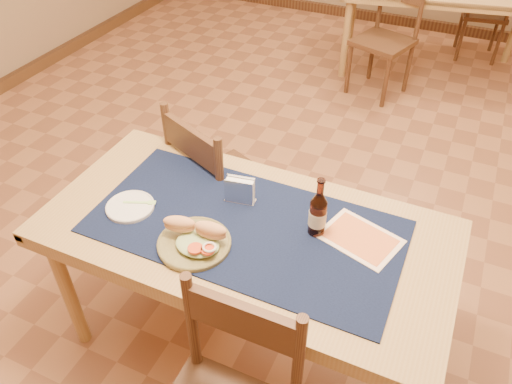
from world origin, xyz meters
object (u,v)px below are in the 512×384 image
at_px(main_table, 246,242).
at_px(beer_bottle, 318,214).
at_px(sandwich_plate, 195,240).
at_px(chair_main_far, 222,188).
at_px(napkin_holder, 240,191).

height_order(main_table, beer_bottle, beer_bottle).
distance_m(sandwich_plate, beer_bottle, 0.46).
height_order(main_table, chair_main_far, chair_main_far).
relative_size(chair_main_far, napkin_holder, 7.28).
bearing_deg(chair_main_far, beer_bottle, -30.71).
height_order(main_table, napkin_holder, napkin_holder).
xyz_separation_m(main_table, sandwich_plate, (-0.12, -0.17, 0.12)).
xyz_separation_m(main_table, beer_bottle, (0.26, 0.08, 0.18)).
distance_m(main_table, chair_main_far, 0.58).
xyz_separation_m(main_table, napkin_holder, (-0.08, 0.13, 0.14)).
bearing_deg(main_table, beer_bottle, 17.51).
distance_m(main_table, beer_bottle, 0.33).
xyz_separation_m(chair_main_far, sandwich_plate, (0.22, -0.61, 0.28)).
relative_size(main_table, beer_bottle, 6.33).
relative_size(main_table, sandwich_plate, 5.81).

